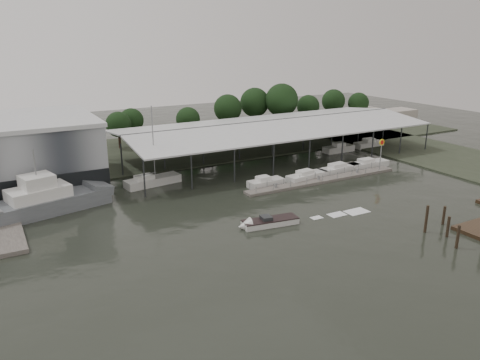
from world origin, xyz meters
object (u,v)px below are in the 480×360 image
grey_trawler (48,200)px  white_sailboat (152,181)px  shell_fuel_sign (381,149)px  speedboat_underway (265,223)px

grey_trawler → white_sailboat: (15.53, 4.40, -0.93)m
shell_fuel_sign → grey_trawler: 52.36m
shell_fuel_sign → grey_trawler: grey_trawler is taller
grey_trawler → speedboat_underway: size_ratio=0.91×
grey_trawler → shell_fuel_sign: bearing=-21.4°
speedboat_underway → white_sailboat: bearing=-65.5°
grey_trawler → speedboat_underway: (22.18, -17.84, -1.19)m
shell_fuel_sign → speedboat_underway: shell_fuel_sign is taller
white_sailboat → speedboat_underway: white_sailboat is taller
shell_fuel_sign → grey_trawler: (-51.84, 7.00, -2.35)m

